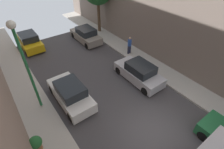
% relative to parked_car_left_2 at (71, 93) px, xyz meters
% --- Properties ---
extents(ground, '(32.00, 32.00, 0.00)m').
position_rel_parked_car_left_2_xyz_m(ground, '(2.70, -5.33, -0.72)').
color(ground, '#423F42').
extents(sidewalk_right, '(2.00, 44.00, 0.15)m').
position_rel_parked_car_left_2_xyz_m(sidewalk_right, '(7.70, -5.33, -0.64)').
color(sidewalk_right, '#B7B2A8').
rests_on(sidewalk_right, ground).
extents(parked_car_left_2, '(1.78, 4.20, 1.57)m').
position_rel_parked_car_left_2_xyz_m(parked_car_left_2, '(0.00, 0.00, 0.00)').
color(parked_car_left_2, white).
rests_on(parked_car_left_2, ground).
extents(parked_car_left_3, '(1.78, 4.20, 1.57)m').
position_rel_parked_car_left_2_xyz_m(parked_car_left_3, '(0.00, 9.59, 0.00)').
color(parked_car_left_3, gold).
rests_on(parked_car_left_3, ground).
extents(parked_car_right_2, '(1.78, 4.20, 1.57)m').
position_rel_parked_car_left_2_xyz_m(parked_car_right_2, '(5.40, -1.11, 0.00)').
color(parked_car_right_2, silver).
rests_on(parked_car_right_2, ground).
extents(parked_car_right_3, '(1.78, 4.20, 1.57)m').
position_rel_parked_car_left_2_xyz_m(parked_car_right_3, '(5.40, 7.27, 0.00)').
color(parked_car_right_3, gray).
rests_on(parked_car_right_3, ground).
extents(pedestrian, '(0.40, 0.36, 1.72)m').
position_rel_parked_car_left_2_xyz_m(pedestrian, '(7.36, 2.31, 0.35)').
color(pedestrian, '#2D334C').
rests_on(pedestrian, sidewalk_right).
extents(potted_plant_3, '(0.68, 0.68, 0.98)m').
position_rel_parked_car_left_2_xyz_m(potted_plant_3, '(-3.09, -2.25, -0.03)').
color(potted_plant_3, brown).
rests_on(potted_plant_3, sidewalk_left).
extents(lamp_post, '(0.44, 0.44, 5.91)m').
position_rel_parked_car_left_2_xyz_m(lamp_post, '(-1.90, 0.77, 3.28)').
color(lamp_post, '#26723F').
rests_on(lamp_post, sidewalk_left).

